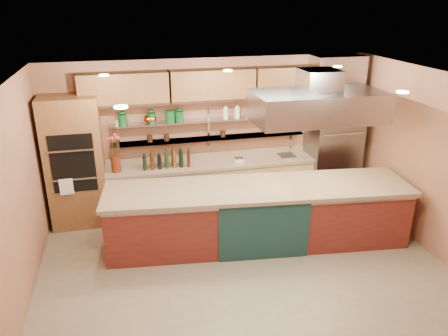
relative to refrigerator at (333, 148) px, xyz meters
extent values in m
cube|color=gray|center=(-2.35, -2.14, -1.06)|extent=(6.00, 5.00, 0.02)
cube|color=black|center=(-2.35, -2.14, 1.75)|extent=(6.00, 5.00, 0.02)
cube|color=#A96F50|center=(-2.35, 0.36, 0.35)|extent=(6.00, 0.04, 2.80)
cube|color=#A96F50|center=(-2.35, -4.64, 0.35)|extent=(6.00, 0.04, 2.80)
cube|color=#A96F50|center=(-5.35, -2.14, 0.35)|extent=(0.04, 5.00, 2.80)
cube|color=#A96F50|center=(0.65, -2.14, 0.35)|extent=(0.04, 5.00, 2.80)
cube|color=brown|center=(-4.80, 0.04, 0.10)|extent=(0.95, 0.64, 2.30)
cube|color=slate|center=(0.00, 0.00, 0.00)|extent=(0.95, 0.72, 2.10)
cube|color=tan|center=(-2.40, 0.06, -0.58)|extent=(3.84, 0.64, 0.93)
cube|color=#A1A3A8|center=(-2.40, 0.23, 0.30)|extent=(3.60, 0.26, 0.03)
cube|color=#A1A3A8|center=(-2.40, 0.23, 0.65)|extent=(3.60, 0.26, 0.03)
cube|color=brown|center=(-2.35, 0.18, 1.30)|extent=(4.60, 0.36, 0.55)
cube|color=#A1A3A8|center=(-1.04, -1.34, 1.20)|extent=(2.00, 1.00, 0.45)
cube|color=#FFE5A5|center=(-2.35, -1.94, 1.72)|extent=(4.00, 2.80, 0.02)
cube|color=maroon|center=(-1.94, -1.34, -0.55)|extent=(4.86, 1.55, 1.00)
cylinder|color=maroon|center=(-4.13, 0.01, 0.02)|extent=(0.18, 0.18, 0.28)
cube|color=black|center=(-3.24, 0.01, 0.02)|extent=(0.92, 0.31, 0.29)
cube|color=white|center=(-1.90, 0.01, -0.07)|extent=(0.21, 0.19, 0.10)
cylinder|color=silver|center=(-0.85, 0.11, -0.02)|extent=(0.03, 0.03, 0.19)
ellipsoid|color=#C46C2D|center=(-3.49, 0.23, 0.74)|extent=(0.23, 0.23, 0.16)
cylinder|color=#104D1F|center=(-3.12, 0.23, 0.77)|extent=(0.19, 0.19, 0.20)
camera|label=1|loc=(-3.94, -7.36, 2.75)|focal=35.00mm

